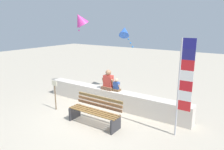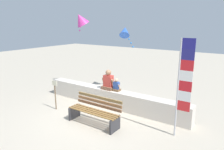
{
  "view_description": "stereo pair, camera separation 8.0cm",
  "coord_description": "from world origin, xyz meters",
  "px_view_note": "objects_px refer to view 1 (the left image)",
  "views": [
    {
      "loc": [
        4.36,
        -5.36,
        3.21
      ],
      "look_at": [
        0.01,
        1.18,
        1.29
      ],
      "focal_mm": 33.96,
      "sensor_mm": 36.0,
      "label": 1
    },
    {
      "loc": [
        4.42,
        -5.31,
        3.21
      ],
      "look_at": [
        0.01,
        1.18,
        1.29
      ],
      "focal_mm": 33.96,
      "sensor_mm": 36.0,
      "label": 2
    }
  ],
  "objects_px": {
    "person_adult": "(108,82)",
    "sign_post": "(55,93)",
    "flag_banner": "(183,81)",
    "park_bench": "(95,111)",
    "kite_blue": "(124,31)",
    "person_child": "(116,86)",
    "kite_magenta": "(80,19)"
  },
  "relations": [
    {
      "from": "flag_banner",
      "to": "kite_magenta",
      "type": "distance_m",
      "value": 6.35
    },
    {
      "from": "park_bench",
      "to": "person_child",
      "type": "xyz_separation_m",
      "value": [
        -0.16,
        1.52,
        0.45
      ]
    },
    {
      "from": "flag_banner",
      "to": "kite_blue",
      "type": "height_order",
      "value": "kite_blue"
    },
    {
      "from": "person_child",
      "to": "kite_magenta",
      "type": "bearing_deg",
      "value": 154.63
    },
    {
      "from": "flag_banner",
      "to": "kite_blue",
      "type": "xyz_separation_m",
      "value": [
        -3.63,
        2.98,
        1.17
      ]
    },
    {
      "from": "person_adult",
      "to": "sign_post",
      "type": "height_order",
      "value": "person_adult"
    },
    {
      "from": "kite_blue",
      "to": "person_adult",
      "type": "bearing_deg",
      "value": -75.24
    },
    {
      "from": "person_child",
      "to": "sign_post",
      "type": "bearing_deg",
      "value": -141.81
    },
    {
      "from": "kite_blue",
      "to": "kite_magenta",
      "type": "height_order",
      "value": "kite_magenta"
    },
    {
      "from": "flag_banner",
      "to": "kite_blue",
      "type": "distance_m",
      "value": 4.84
    },
    {
      "from": "person_adult",
      "to": "person_child",
      "type": "height_order",
      "value": "person_adult"
    },
    {
      "from": "person_adult",
      "to": "kite_magenta",
      "type": "distance_m",
      "value": 3.83
    },
    {
      "from": "kite_blue",
      "to": "sign_post",
      "type": "distance_m",
      "value": 4.29
    },
    {
      "from": "person_child",
      "to": "park_bench",
      "type": "bearing_deg",
      "value": -84.11
    },
    {
      "from": "park_bench",
      "to": "flag_banner",
      "type": "height_order",
      "value": "flag_banner"
    },
    {
      "from": "flag_banner",
      "to": "kite_magenta",
      "type": "xyz_separation_m",
      "value": [
        -5.69,
        2.24,
        1.72
      ]
    },
    {
      "from": "sign_post",
      "to": "flag_banner",
      "type": "bearing_deg",
      "value": 7.85
    },
    {
      "from": "kite_magenta",
      "to": "sign_post",
      "type": "bearing_deg",
      "value": -67.58
    },
    {
      "from": "park_bench",
      "to": "sign_post",
      "type": "height_order",
      "value": "sign_post"
    },
    {
      "from": "kite_magenta",
      "to": "sign_post",
      "type": "xyz_separation_m",
      "value": [
        1.18,
        -2.86,
        -2.72
      ]
    },
    {
      "from": "person_child",
      "to": "kite_blue",
      "type": "xyz_separation_m",
      "value": [
        -0.94,
        2.16,
        1.96
      ]
    },
    {
      "from": "person_child",
      "to": "kite_magenta",
      "type": "height_order",
      "value": "kite_magenta"
    },
    {
      "from": "person_adult",
      "to": "person_child",
      "type": "relative_size",
      "value": 1.59
    },
    {
      "from": "park_bench",
      "to": "sign_post",
      "type": "distance_m",
      "value": 2.0
    },
    {
      "from": "person_adult",
      "to": "sign_post",
      "type": "distance_m",
      "value": 2.06
    },
    {
      "from": "person_child",
      "to": "kite_blue",
      "type": "height_order",
      "value": "kite_blue"
    },
    {
      "from": "person_adult",
      "to": "person_child",
      "type": "xyz_separation_m",
      "value": [
        0.37,
        0.0,
        -0.11
      ]
    },
    {
      "from": "park_bench",
      "to": "kite_blue",
      "type": "distance_m",
      "value": 4.54
    },
    {
      "from": "park_bench",
      "to": "sign_post",
      "type": "relative_size",
      "value": 1.59
    },
    {
      "from": "person_adult",
      "to": "kite_magenta",
      "type": "height_order",
      "value": "kite_magenta"
    },
    {
      "from": "person_child",
      "to": "sign_post",
      "type": "distance_m",
      "value": 2.33
    },
    {
      "from": "flag_banner",
      "to": "park_bench",
      "type": "bearing_deg",
      "value": -164.46
    }
  ]
}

